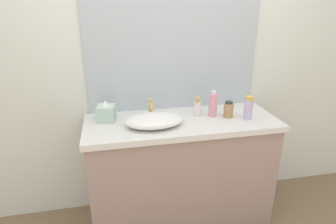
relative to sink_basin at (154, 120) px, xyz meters
name	(u,v)px	position (x,y,z in m)	size (l,w,h in m)	color
bathroom_wall_rear	(160,58)	(0.12, 0.38, 0.37)	(6.00, 0.06, 2.60)	silver
vanity_counter	(181,170)	(0.22, 0.06, -0.48)	(1.45, 0.56, 0.89)	gray
wall_mirror_panel	(174,32)	(0.22, 0.34, 0.57)	(1.37, 0.01, 1.23)	#B2BCC6
sink_basin	(154,120)	(0.00, 0.00, 0.00)	(0.42, 0.28, 0.09)	white
faucet	(151,108)	(0.00, 0.15, 0.04)	(0.03, 0.14, 0.14)	#D9AF51
soap_dispenser	(197,108)	(0.36, 0.13, 0.02)	(0.06, 0.06, 0.16)	white
lotion_bottle	(248,108)	(0.71, -0.02, 0.05)	(0.06, 0.06, 0.18)	#C2AEDA
perfume_bottle	(229,110)	(0.59, 0.05, 0.02)	(0.07, 0.07, 0.13)	tan
spray_can	(213,104)	(0.47, 0.09, 0.05)	(0.06, 0.06, 0.20)	pink
tissue_box	(106,112)	(-0.33, 0.17, 0.02)	(0.15, 0.15, 0.16)	#B4D0C1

